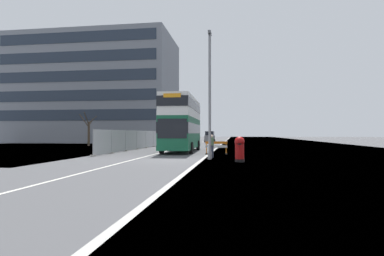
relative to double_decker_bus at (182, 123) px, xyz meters
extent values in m
cube|color=#4C4C4F|center=(0.67, -9.58, -2.76)|extent=(140.00, 280.00, 0.10)
cube|color=#9E998E|center=(12.90, -9.58, -2.74)|extent=(20.00, 280.00, 0.05)
cube|color=#B2AFA8|center=(2.90, -9.58, -2.72)|extent=(0.24, 196.00, 0.01)
cube|color=silver|center=(-1.60, -9.58, -2.72)|extent=(0.16, 168.00, 0.01)
cube|color=brown|center=(-20.10, 3.04, -2.74)|extent=(28.00, 36.00, 0.05)
cube|color=#145638|center=(0.00, 0.01, -0.94)|extent=(2.83, 10.54, 2.85)
cube|color=white|center=(0.00, 0.01, 0.68)|extent=(2.83, 10.54, 0.40)
cube|color=white|center=(0.00, 0.01, 1.64)|extent=(2.80, 10.43, 1.50)
cube|color=black|center=(0.00, 0.01, -0.51)|extent=(2.86, 10.64, 0.91)
cube|color=black|center=(0.00, 0.01, 1.64)|extent=(2.84, 10.59, 0.83)
cube|color=black|center=(0.14, -5.25, -0.58)|extent=(2.35, 0.12, 1.57)
cube|color=orange|center=(0.14, -5.25, 2.05)|extent=(1.41, 0.10, 0.32)
cube|color=#145638|center=(0.00, 0.01, -2.18)|extent=(2.86, 10.64, 0.36)
cylinder|color=black|center=(-1.19, -3.27, -2.21)|extent=(0.33, 1.01, 1.00)
cylinder|color=black|center=(1.36, -3.20, -2.21)|extent=(0.33, 1.01, 1.00)
cylinder|color=black|center=(-1.35, 2.85, -2.21)|extent=(0.33, 1.01, 1.00)
cylinder|color=black|center=(1.20, 2.92, -2.21)|extent=(0.33, 1.01, 1.00)
cylinder|color=gray|center=(3.39, -8.39, 1.50)|extent=(0.18, 0.18, 8.43)
cube|color=slate|center=(3.39, -8.39, 5.84)|extent=(0.20, 0.70, 0.20)
cylinder|color=gray|center=(3.39, -8.39, -2.46)|extent=(0.29, 0.29, 0.50)
cylinder|color=black|center=(5.36, -10.01, -2.62)|extent=(0.60, 0.60, 0.18)
cylinder|color=#AD0F0F|center=(5.36, -10.01, -2.00)|extent=(0.55, 0.55, 1.06)
sphere|color=#AD0F0F|center=(5.36, -10.01, -1.47)|extent=(0.62, 0.62, 0.62)
cube|color=black|center=(5.36, -10.30, -1.61)|extent=(0.22, 0.03, 0.07)
cube|color=orange|center=(3.51, -3.26, -1.75)|extent=(1.83, 0.43, 0.20)
cube|color=white|center=(3.51, -3.26, -2.07)|extent=(1.83, 0.43, 0.20)
cube|color=orange|center=(2.69, -3.42, -2.23)|extent=(0.08, 0.08, 0.97)
cube|color=black|center=(2.69, -3.42, -2.67)|extent=(0.22, 0.46, 0.08)
cube|color=orange|center=(4.32, -3.10, -2.23)|extent=(0.08, 0.08, 0.97)
cube|color=black|center=(4.32, -3.10, -2.67)|extent=(0.22, 0.46, 0.08)
cube|color=#A8AAAD|center=(-5.54, -5.50, -1.66)|extent=(0.04, 3.26, 2.01)
cube|color=#A8AAAD|center=(-5.54, -2.10, -1.66)|extent=(0.04, 3.26, 2.01)
cube|color=#A8AAAD|center=(-5.54, 1.30, -1.66)|extent=(0.04, 3.26, 2.01)
cube|color=#A8AAAD|center=(-5.54, 4.70, -1.66)|extent=(0.04, 3.26, 2.01)
cube|color=#A8AAAD|center=(-5.54, 8.10, -1.66)|extent=(0.04, 3.26, 2.01)
cube|color=#A8AAAD|center=(-5.54, 11.50, -1.66)|extent=(0.04, 3.26, 2.01)
cube|color=#A8AAAD|center=(-5.54, 14.90, -1.66)|extent=(0.04, 3.26, 2.01)
cylinder|color=#939699|center=(-5.54, -7.20, -1.66)|extent=(0.06, 0.06, 2.11)
cube|color=gray|center=(-5.54, -7.20, -2.65)|extent=(0.44, 0.20, 0.12)
cylinder|color=#939699|center=(-5.54, -3.80, -1.66)|extent=(0.06, 0.06, 2.11)
cube|color=gray|center=(-5.54, -3.80, -2.65)|extent=(0.44, 0.20, 0.12)
cylinder|color=#939699|center=(-5.54, -0.40, -1.66)|extent=(0.06, 0.06, 2.11)
cube|color=gray|center=(-5.54, -0.40, -2.65)|extent=(0.44, 0.20, 0.12)
cylinder|color=#939699|center=(-5.54, 3.00, -1.66)|extent=(0.06, 0.06, 2.11)
cube|color=gray|center=(-5.54, 3.00, -2.65)|extent=(0.44, 0.20, 0.12)
cylinder|color=#939699|center=(-5.54, 6.40, -1.66)|extent=(0.06, 0.06, 2.11)
cube|color=gray|center=(-5.54, 6.40, -2.65)|extent=(0.44, 0.20, 0.12)
cylinder|color=#939699|center=(-5.54, 9.80, -1.66)|extent=(0.06, 0.06, 2.11)
cube|color=gray|center=(-5.54, 9.80, -2.65)|extent=(0.44, 0.20, 0.12)
cylinder|color=#939699|center=(-5.54, 13.20, -1.66)|extent=(0.06, 0.06, 2.11)
cube|color=gray|center=(-5.54, 13.20, -2.65)|extent=(0.44, 0.20, 0.12)
cylinder|color=#939699|center=(-5.54, 16.60, -1.66)|extent=(0.06, 0.06, 2.11)
cube|color=gray|center=(-5.54, 16.60, -2.65)|extent=(0.44, 0.20, 0.12)
cube|color=slate|center=(-3.06, 16.36, -1.88)|extent=(1.78, 4.49, 1.31)
cube|color=black|center=(-3.06, 16.36, -0.85)|extent=(1.64, 2.47, 0.74)
cylinder|color=black|center=(-2.18, 17.75, -2.41)|extent=(0.20, 0.60, 0.60)
cylinder|color=black|center=(-3.95, 17.75, -2.41)|extent=(0.20, 0.60, 0.60)
cylinder|color=black|center=(-2.18, 14.97, -2.41)|extent=(0.20, 0.60, 0.60)
cylinder|color=black|center=(-3.95, 14.97, -2.41)|extent=(0.20, 0.60, 0.60)
cube|color=silver|center=(-2.97, 25.33, -1.87)|extent=(1.73, 4.25, 1.32)
cube|color=black|center=(-2.97, 25.33, -0.86)|extent=(1.60, 2.34, 0.70)
cylinder|color=black|center=(-2.10, 26.65, -2.41)|extent=(0.20, 0.60, 0.60)
cylinder|color=black|center=(-3.84, 26.65, -2.41)|extent=(0.20, 0.60, 0.60)
cylinder|color=black|center=(-2.10, 24.02, -2.41)|extent=(0.20, 0.60, 0.60)
cylinder|color=black|center=(-3.84, 24.02, -2.41)|extent=(0.20, 0.60, 0.60)
cube|color=slate|center=(0.01, 31.90, -1.95)|extent=(1.80, 4.26, 1.17)
cube|color=black|center=(0.01, 31.90, -0.96)|extent=(1.66, 2.34, 0.80)
cylinder|color=black|center=(0.91, 33.22, -2.41)|extent=(0.20, 0.60, 0.60)
cylinder|color=black|center=(-0.89, 33.22, -2.41)|extent=(0.20, 0.60, 0.60)
cylinder|color=black|center=(0.91, 30.58, -2.41)|extent=(0.20, 0.60, 0.60)
cylinder|color=black|center=(-0.89, 30.58, -2.41)|extent=(0.20, 0.60, 0.60)
cylinder|color=#4C3D2D|center=(-15.44, 11.65, -1.01)|extent=(0.33, 0.33, 3.41)
cylinder|color=#4C3D2D|center=(-14.89, 11.72, 0.97)|extent=(1.19, 0.25, 1.11)
cylinder|color=#4C3D2D|center=(-15.32, 12.05, 0.60)|extent=(0.40, 0.94, 1.21)
cylinder|color=#4C3D2D|center=(-15.68, 11.96, 0.07)|extent=(0.61, 0.73, 1.10)
cylinder|color=#4C3D2D|center=(-15.99, 11.34, 0.82)|extent=(1.26, 0.79, 1.88)
cylinder|color=#4C3D2D|center=(-15.37, 10.85, 1.07)|extent=(0.27, 1.71, 1.73)
cylinder|color=#2D3342|center=(3.39, -6.87, -2.27)|extent=(0.29, 0.29, 0.88)
cylinder|color=#51704C|center=(3.39, -6.87, -1.56)|extent=(0.34, 0.34, 0.55)
sphere|color=beige|center=(3.39, -6.87, -1.17)|extent=(0.22, 0.22, 0.22)
cube|color=gray|center=(-22.46, 28.25, 7.47)|extent=(30.85, 15.66, 20.36)
cube|color=#232D3D|center=(-22.46, 20.39, 2.21)|extent=(29.00, 0.08, 1.90)
cube|color=#232D3D|center=(-22.46, 20.39, 5.60)|extent=(29.00, 0.08, 1.90)
cube|color=#232D3D|center=(-22.46, 20.39, 8.99)|extent=(29.00, 0.08, 1.90)
cube|color=#232D3D|center=(-22.46, 20.39, 12.38)|extent=(29.00, 0.08, 1.90)
cube|color=#232D3D|center=(-22.46, 20.39, 15.78)|extent=(29.00, 0.08, 1.90)
camera|label=1|loc=(5.11, -28.87, -0.96)|focal=28.51mm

